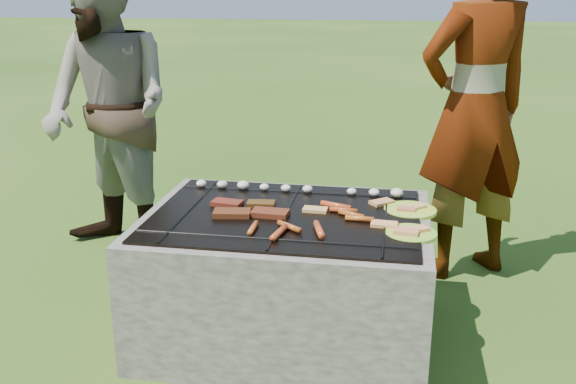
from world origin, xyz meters
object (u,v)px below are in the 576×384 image
Objects in this scene: plate_far at (410,210)px; plate_near at (411,233)px; bystander at (108,111)px; fire_pit at (286,279)px; cook at (475,109)px.

plate_near is (-0.00, -0.30, 0.00)m from plate_far.
bystander is at bearing 152.30° from plate_near.
fire_pit is 0.72× the size of bystander.
fire_pit is at bearing -3.00° from bystander.
fire_pit is 1.56m from bystander.
bystander reaches higher than plate_near.
fire_pit is at bearing -164.70° from plate_far.
cook reaches higher than bystander.
plate_far is (0.56, 0.15, 0.33)m from fire_pit.
fire_pit is 0.68× the size of cook.
plate_far is 1.89m from bystander.
plate_near is at bearing 2.30° from bystander.
plate_far is 0.87m from cook.
plate_near is 0.12× the size of cook.
fire_pit is 0.67m from plate_near.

